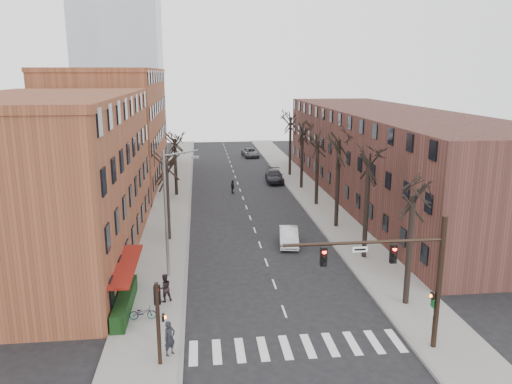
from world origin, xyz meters
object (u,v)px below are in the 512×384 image
object	(u,v)px
pedestrian_a	(170,338)
bicycle	(143,313)
parked_car_near	(275,178)
silver_sedan	(289,236)
parked_car_mid	(274,176)

from	to	relation	value
pedestrian_a	bicycle	world-z (taller)	pedestrian_a
parked_car_near	silver_sedan	bearing A→B (deg)	-92.58
parked_car_mid	pedestrian_a	xyz separation A→B (m)	(-11.40, -40.36, 0.27)
parked_car_near	pedestrian_a	distance (m)	41.16
silver_sedan	pedestrian_a	xyz separation A→B (m)	(-8.93, -16.01, 0.34)
parked_car_mid	bicycle	xyz separation A→B (m)	(-13.16, -36.42, -0.23)
silver_sedan	parked_car_mid	world-z (taller)	parked_car_mid
parked_car_near	pedestrian_a	size ratio (longest dim) A/B	2.24
pedestrian_a	silver_sedan	bearing A→B (deg)	18.43
pedestrian_a	bicycle	distance (m)	4.34
silver_sedan	parked_car_near	size ratio (longest dim) A/B	1.07
parked_car_near	bicycle	world-z (taller)	parked_car_near
silver_sedan	parked_car_mid	distance (m)	24.48
parked_car_mid	pedestrian_a	world-z (taller)	pedestrian_a
parked_car_mid	pedestrian_a	size ratio (longest dim) A/B	2.99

